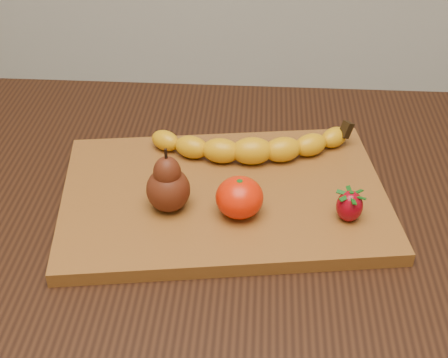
# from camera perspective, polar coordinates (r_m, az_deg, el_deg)

# --- Properties ---
(table) EXTENTS (1.00, 0.70, 0.76)m
(table) POSITION_cam_1_polar(r_m,az_deg,el_deg) (0.95, 2.70, -6.68)
(table) COLOR black
(table) RESTS_ON ground
(cutting_board) EXTENTS (0.49, 0.36, 0.02)m
(cutting_board) POSITION_cam_1_polar(r_m,az_deg,el_deg) (0.88, -0.00, -1.58)
(cutting_board) COLOR brown
(cutting_board) RESTS_ON table
(banana) EXTENTS (0.27, 0.09, 0.04)m
(banana) POSITION_cam_1_polar(r_m,az_deg,el_deg) (0.92, 2.58, 2.58)
(banana) COLOR #D9990A
(banana) RESTS_ON cutting_board
(pear) EXTENTS (0.06, 0.06, 0.09)m
(pear) POSITION_cam_1_polar(r_m,az_deg,el_deg) (0.82, -5.18, -0.04)
(pear) COLOR #4F1D0C
(pear) RESTS_ON cutting_board
(mandarin) EXTENTS (0.08, 0.08, 0.05)m
(mandarin) POSITION_cam_1_polar(r_m,az_deg,el_deg) (0.82, 1.42, -1.70)
(mandarin) COLOR red
(mandarin) RESTS_ON cutting_board
(strawberry) EXTENTS (0.05, 0.05, 0.04)m
(strawberry) POSITION_cam_1_polar(r_m,az_deg,el_deg) (0.83, 11.42, -2.35)
(strawberry) COLOR maroon
(strawberry) RESTS_ON cutting_board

